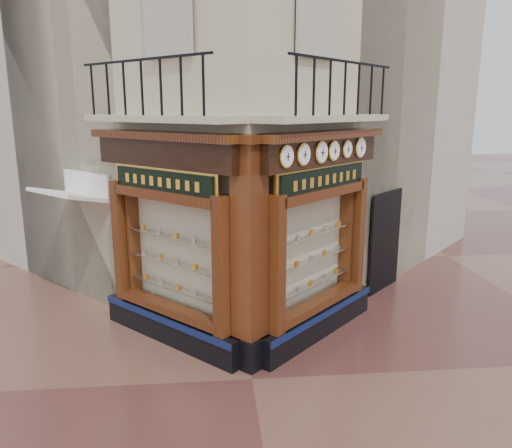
{
  "coord_description": "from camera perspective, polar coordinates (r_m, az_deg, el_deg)",
  "views": [
    {
      "loc": [
        -0.63,
        -7.43,
        4.36
      ],
      "look_at": [
        0.25,
        2.0,
        2.17
      ],
      "focal_mm": 35.0,
      "sensor_mm": 36.0,
      "label": 1
    }
  ],
  "objects": [
    {
      "name": "ground",
      "position": [
        8.64,
        -0.46,
        -17.31
      ],
      "size": [
        80.0,
        80.0,
        0.0
      ],
      "primitive_type": "plane",
      "color": "#522B26",
      "rests_on": "ground"
    },
    {
      "name": "clock_f",
      "position": [
        10.14,
        11.83,
        8.54
      ],
      "size": [
        0.32,
        0.32,
        0.4
      ],
      "rotation": [
        0.0,
        0.0,
        0.79
      ],
      "color": "gold",
      "rests_on": "ground"
    },
    {
      "name": "clock_d",
      "position": [
        9.27,
        8.87,
        8.26
      ],
      "size": [
        0.3,
        0.3,
        0.37
      ],
      "rotation": [
        0.0,
        0.0,
        0.79
      ],
      "color": "gold",
      "rests_on": "ground"
    },
    {
      "name": "clock_c",
      "position": [
        8.91,
        7.46,
        8.12
      ],
      "size": [
        0.31,
        0.31,
        0.39
      ],
      "rotation": [
        0.0,
        0.0,
        0.79
      ],
      "color": "gold",
      "rests_on": "ground"
    },
    {
      "name": "signboard_right",
      "position": [
        9.27,
        7.77,
        5.07
      ],
      "size": [
        2.1,
        2.1,
        0.56
      ],
      "rotation": [
        0.0,
        0.0,
        0.79
      ],
      "color": "#EDAF45",
      "rests_on": "ground"
    },
    {
      "name": "main_building",
      "position": [
        13.7,
        -2.83,
        19.86
      ],
      "size": [
        11.31,
        11.31,
        12.0
      ],
      "primitive_type": "cube",
      "rotation": [
        0.0,
        0.0,
        0.79
      ],
      "color": "#BAB191",
      "rests_on": "ground"
    },
    {
      "name": "shopfront_left",
      "position": [
        9.35,
        -9.93,
        -1.98
      ],
      "size": [
        2.86,
        2.86,
        3.98
      ],
      "rotation": [
        0.0,
        0.0,
        2.36
      ],
      "color": "black",
      "rests_on": "ground"
    },
    {
      "name": "signboard_left",
      "position": [
        9.07,
        -10.58,
        4.79
      ],
      "size": [
        1.99,
        1.99,
        0.53
      ],
      "rotation": [
        0.0,
        0.0,
        2.36
      ],
      "color": "#EDAF45",
      "rests_on": "ground"
    },
    {
      "name": "corner_pilaster",
      "position": [
        8.32,
        -0.77,
        -3.87
      ],
      "size": [
        0.85,
        0.85,
        3.98
      ],
      "rotation": [
        0.0,
        0.0,
        0.79
      ],
      "color": "black",
      "rests_on": "ground"
    },
    {
      "name": "clock_e",
      "position": [
        9.68,
        10.35,
        8.4
      ],
      "size": [
        0.27,
        0.27,
        0.34
      ],
      "rotation": [
        0.0,
        0.0,
        0.79
      ],
      "color": "gold",
      "rests_on": "ground"
    },
    {
      "name": "awning",
      "position": [
        12.11,
        -19.66,
        -8.9
      ],
      "size": [
        1.93,
        1.93,
        0.31
      ],
      "primitive_type": null,
      "rotation": [
        0.23,
        0.0,
        2.36
      ],
      "color": "white",
      "rests_on": "ground"
    },
    {
      "name": "shopfront_right",
      "position": [
        9.53,
        7.17,
        -1.59
      ],
      "size": [
        2.86,
        2.86,
        3.98
      ],
      "rotation": [
        0.0,
        0.0,
        0.79
      ],
      "color": "black",
      "rests_on": "ground"
    },
    {
      "name": "neighbour_right",
      "position": [
        16.4,
        5.85,
        16.92
      ],
      "size": [
        11.31,
        11.31,
        11.0
      ],
      "primitive_type": "cube",
      "rotation": [
        0.0,
        0.0,
        0.79
      ],
      "color": "#BCB2A4",
      "rests_on": "ground"
    },
    {
      "name": "neighbour_left",
      "position": [
        16.21,
        -12.38,
        16.74
      ],
      "size": [
        11.31,
        11.31,
        11.0
      ],
      "primitive_type": "cube",
      "rotation": [
        0.0,
        0.0,
        0.79
      ],
      "color": "#BCB2A4",
      "rests_on": "ground"
    },
    {
      "name": "clock_b",
      "position": [
        8.45,
        5.43,
        7.91
      ],
      "size": [
        0.3,
        0.3,
        0.38
      ],
      "rotation": [
        0.0,
        0.0,
        0.79
      ],
      "color": "gold",
      "rests_on": "ground"
    },
    {
      "name": "balcony",
      "position": [
        8.94,
        -1.33,
        12.07
      ],
      "size": [
        5.94,
        2.97,
        1.03
      ],
      "color": "#BAB191",
      "rests_on": "ground"
    },
    {
      "name": "clock_a",
      "position": [
        8.06,
        3.48,
        7.7
      ],
      "size": [
        0.3,
        0.3,
        0.37
      ],
      "rotation": [
        0.0,
        0.0,
        0.79
      ],
      "color": "gold",
      "rests_on": "ground"
    }
  ]
}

